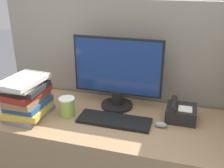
# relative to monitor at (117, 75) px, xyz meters

# --- Properties ---
(cubicle_panel_rear) EXTENTS (1.79, 0.04, 1.45)m
(cubicle_panel_rear) POSITION_rel_monitor_xyz_m (0.01, 0.18, -0.27)
(cubicle_panel_rear) COLOR gray
(cubicle_panel_rear) RESTS_ON ground_plane
(desk) EXTENTS (1.39, 0.63, 0.76)m
(desk) POSITION_rel_monitor_xyz_m (0.01, -0.17, -0.61)
(desk) COLOR #937551
(desk) RESTS_ON ground_plane
(monitor) EXTENTS (0.59, 0.21, 0.48)m
(monitor) POSITION_rel_monitor_xyz_m (0.00, 0.00, 0.00)
(monitor) COLOR black
(monitor) RESTS_ON desk
(keyboard) EXTENTS (0.45, 0.16, 0.02)m
(keyboard) POSITION_rel_monitor_xyz_m (0.04, -0.20, -0.22)
(keyboard) COLOR black
(keyboard) RESTS_ON desk
(mouse) EXTENTS (0.07, 0.04, 0.03)m
(mouse) POSITION_rel_monitor_xyz_m (0.32, -0.19, -0.22)
(mouse) COLOR gray
(mouse) RESTS_ON desk
(coffee_cup) EXTENTS (0.10, 0.10, 0.12)m
(coffee_cup) POSITION_rel_monitor_xyz_m (-0.27, -0.21, -0.17)
(coffee_cup) COLOR #8CB247
(coffee_cup) RESTS_ON desk
(book_stack) EXTENTS (0.26, 0.32, 0.26)m
(book_stack) POSITION_rel_monitor_xyz_m (-0.51, -0.28, -0.11)
(book_stack) COLOR slate
(book_stack) RESTS_ON desk
(desk_telephone) EXTENTS (0.18, 0.18, 0.12)m
(desk_telephone) POSITION_rel_monitor_xyz_m (0.42, -0.06, -0.18)
(desk_telephone) COLOR black
(desk_telephone) RESTS_ON desk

